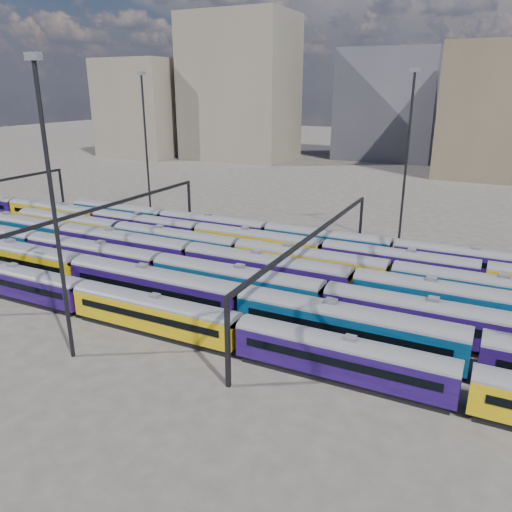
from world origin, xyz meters
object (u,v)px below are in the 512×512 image
at_px(rake_0, 240,330).
at_px(rake_1, 80,268).
at_px(rake_2, 159,266).
at_px(mast_2, 53,205).

height_order(rake_0, rake_1, rake_1).
bearing_deg(rake_2, rake_1, -147.38).
relative_size(rake_0, mast_2, 4.42).
relative_size(rake_0, rake_2, 0.91).
relative_size(rake_2, mast_2, 4.87).
xyz_separation_m(rake_0, mast_2, (-13.41, -7.00, 11.54)).
bearing_deg(rake_2, rake_0, -31.54).
bearing_deg(mast_2, rake_2, 99.62).
bearing_deg(rake_1, mast_2, -48.30).
bearing_deg(rake_2, mast_2, -80.38).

